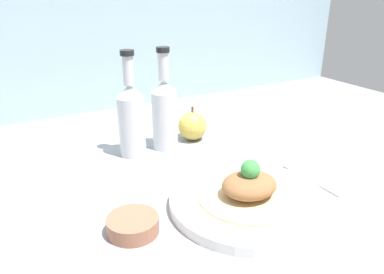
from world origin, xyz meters
The scene contains 8 objects.
ground_plane centered at (0.00, 0.00, -2.00)cm, with size 180.00×110.00×4.00cm, color gray.
plate centered at (-2.81, -17.18, 1.26)cm, with size 29.44×29.44×2.37cm.
plated_food centered at (-2.81, -17.18, 4.15)cm, with size 19.03×19.03×7.47cm.
cider_bottle_left centered at (-13.22, 14.97, 9.58)cm, with size 6.33×6.33×25.10cm.
cider_bottle_right centered at (-4.55, 14.97, 9.58)cm, with size 6.33×6.33×25.10cm.
apple centered at (3.99, 16.27, 3.81)cm, with size 7.62×7.62×9.07cm.
napkin centered at (21.96, -15.61, 0.40)cm, with size 16.25×15.73×0.80cm.
dipping_bowl centered at (-24.42, -14.16, 1.39)cm, with size 8.74×8.74×2.79cm.
Camera 1 is at (-41.15, -64.29, 38.50)cm, focal length 35.00 mm.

